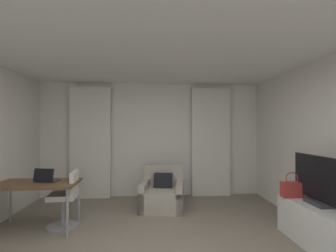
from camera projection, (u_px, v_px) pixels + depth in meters
The scene contains 11 objects.
wall_window at pixel (152, 140), 5.67m from camera, with size 5.12×0.06×2.60m.
ceiling at pixel (154, 31), 2.66m from camera, with size 5.12×6.12×0.06m, color white.
curtain_left_panel at pixel (90, 142), 5.44m from camera, with size 0.90×0.06×2.50m.
curtain_right_panel at pixel (211, 142), 5.64m from camera, with size 0.90×0.06×2.50m.
armchair at pixel (162, 194), 4.76m from camera, with size 0.93×0.93×0.81m.
desk at pixel (37, 187), 3.75m from camera, with size 1.20×0.68×0.73m.
desk_chair at pixel (66, 203), 3.82m from camera, with size 0.48×0.48×0.88m.
laptop at pixel (46, 179), 3.80m from camera, with size 0.36×0.30×0.22m.
tv_console at pixel (318, 225), 3.23m from camera, with size 0.52×1.13×0.55m.
tv_flatscreen at pixel (318, 182), 3.23m from camera, with size 0.20×0.96×0.65m.
handbag_primary at pixel (292, 189), 3.60m from camera, with size 0.30×0.14×0.37m.
Camera 1 is at (-0.04, -2.66, 1.56)m, focal length 26.02 mm.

